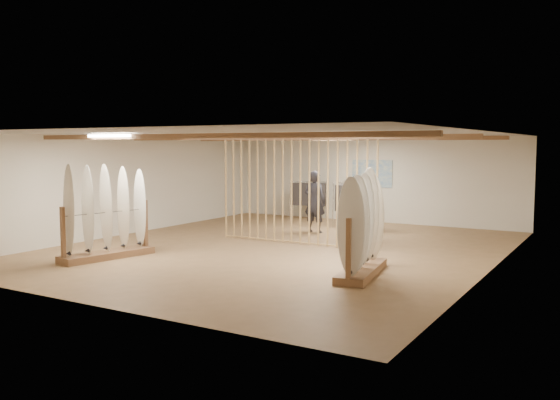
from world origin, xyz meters
The scene contains 16 objects.
floor centered at (0.00, 0.00, 0.00)m, with size 12.00×12.00×0.00m, color olive.
ceiling centered at (0.00, 0.00, 2.80)m, with size 12.00×12.00×0.00m, color #9C9894.
wall_back centered at (0.00, 6.00, 1.40)m, with size 12.00×12.00×0.00m, color silver.
wall_front centered at (0.00, -6.00, 1.40)m, with size 12.00×12.00×0.00m, color silver.
wall_left centered at (-5.00, 0.00, 1.40)m, with size 12.00×12.00×0.00m, color silver.
wall_right centered at (5.00, 0.00, 1.40)m, with size 12.00×12.00×0.00m, color silver.
ceiling_slats centered at (0.00, 0.00, 2.72)m, with size 9.50×6.12×0.10m, color brown.
light_panels centered at (0.00, 0.00, 2.74)m, with size 1.20×0.35×0.06m, color white.
bamboo_partition centered at (0.00, 0.80, 1.40)m, with size 4.45×0.05×2.78m.
poster centered at (0.00, 5.98, 1.60)m, with size 1.40×0.03×0.90m, color #3470B8.
rack_left centered at (-2.71, -3.06, 0.71)m, with size 1.00×2.25×2.07m.
rack_right centered at (2.90, -1.76, 0.70)m, with size 0.91×2.23×2.07m.
clothing_rack_a centered at (-2.04, 5.40, 0.87)m, with size 1.21×0.61×1.34m.
clothing_rack_b centered at (0.23, 3.98, 0.93)m, with size 1.29×0.65×1.42m.
shopper_a centered at (-0.50, 2.82, 1.02)m, with size 0.74×0.50×2.04m, color #2A2932.
shopper_b centered at (0.89, 2.68, 0.96)m, with size 0.92×0.72×1.91m, color #322C27.
Camera 1 is at (7.33, -12.40, 2.54)m, focal length 38.00 mm.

